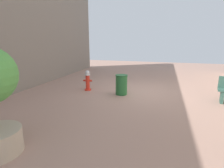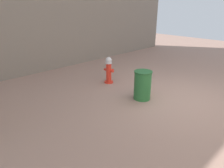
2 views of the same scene
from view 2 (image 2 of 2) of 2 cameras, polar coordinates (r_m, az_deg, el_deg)
ground_plane at (r=6.39m, az=17.12°, el=-3.83°), size 23.40×23.40×0.00m
fire_hydrant at (r=7.20m, az=-0.87°, el=3.83°), size 0.41×0.38×0.91m
trash_bin at (r=6.01m, az=8.30°, el=-0.31°), size 0.51×0.51×0.84m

